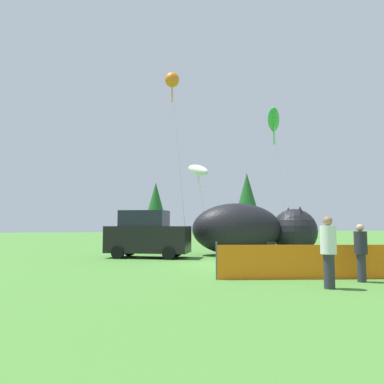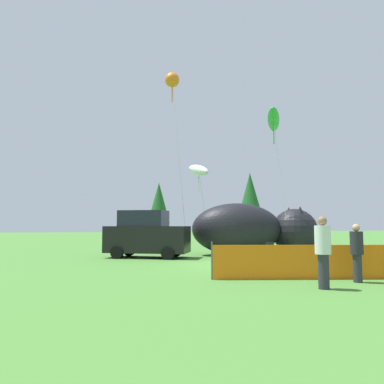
{
  "view_description": "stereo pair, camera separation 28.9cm",
  "coord_description": "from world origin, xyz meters",
  "px_view_note": "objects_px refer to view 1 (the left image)",
  "views": [
    {
      "loc": [
        -5.27,
        -13.93,
        1.6
      ],
      "look_at": [
        -0.19,
        5.67,
        3.32
      ],
      "focal_mm": 35.0,
      "sensor_mm": 36.0,
      "label": 1
    },
    {
      "loc": [
        -4.99,
        -14.0,
        1.6
      ],
      "look_at": [
        -0.19,
        5.67,
        3.32
      ],
      "focal_mm": 35.0,
      "sensor_mm": 36.0,
      "label": 2
    }
  ],
  "objects_px": {
    "spectator_in_grey_shirt": "(361,250)",
    "folding_chair": "(274,251)",
    "spectator_in_white_shirt": "(328,249)",
    "kite_green_fish": "(274,120)",
    "kite_orange_flower": "(172,81)",
    "kite_white_ghost": "(198,170)",
    "parked_car": "(147,235)",
    "inflatable_cat": "(252,231)"
  },
  "relations": [
    {
      "from": "kite_white_ghost",
      "to": "kite_green_fish",
      "type": "bearing_deg",
      "value": -55.69
    },
    {
      "from": "spectator_in_grey_shirt",
      "to": "folding_chair",
      "type": "bearing_deg",
      "value": 93.0
    },
    {
      "from": "parked_car",
      "to": "kite_white_ghost",
      "type": "height_order",
      "value": "kite_white_ghost"
    },
    {
      "from": "inflatable_cat",
      "to": "kite_green_fish",
      "type": "xyz_separation_m",
      "value": [
        1.01,
        -0.61,
        5.78
      ]
    },
    {
      "from": "folding_chair",
      "to": "spectator_in_grey_shirt",
      "type": "distance_m",
      "value": 4.76
    },
    {
      "from": "folding_chair",
      "to": "kite_green_fish",
      "type": "xyz_separation_m",
      "value": [
        2.04,
        3.81,
        6.49
      ]
    },
    {
      "from": "parked_car",
      "to": "inflatable_cat",
      "type": "distance_m",
      "value": 5.53
    },
    {
      "from": "spectator_in_grey_shirt",
      "to": "spectator_in_white_shirt",
      "type": "bearing_deg",
      "value": -154.9
    },
    {
      "from": "kite_green_fish",
      "to": "kite_white_ghost",
      "type": "xyz_separation_m",
      "value": [
        -2.93,
        4.29,
        -2.15
      ]
    },
    {
      "from": "spectator_in_grey_shirt",
      "to": "kite_white_ghost",
      "type": "xyz_separation_m",
      "value": [
        -1.14,
        12.84,
        3.99
      ]
    },
    {
      "from": "folding_chair",
      "to": "spectator_in_grey_shirt",
      "type": "xyz_separation_m",
      "value": [
        0.25,
        -4.74,
        0.35
      ]
    },
    {
      "from": "inflatable_cat",
      "to": "spectator_in_white_shirt",
      "type": "bearing_deg",
      "value": -98.03
    },
    {
      "from": "kite_green_fish",
      "to": "parked_car",
      "type": "bearing_deg",
      "value": 177.4
    },
    {
      "from": "spectator_in_white_shirt",
      "to": "kite_green_fish",
      "type": "height_order",
      "value": "kite_green_fish"
    },
    {
      "from": "inflatable_cat",
      "to": "kite_orange_flower",
      "type": "height_order",
      "value": "kite_orange_flower"
    },
    {
      "from": "spectator_in_white_shirt",
      "to": "kite_green_fish",
      "type": "distance_m",
      "value": 11.53
    },
    {
      "from": "folding_chair",
      "to": "kite_orange_flower",
      "type": "height_order",
      "value": "kite_orange_flower"
    },
    {
      "from": "parked_car",
      "to": "spectator_in_grey_shirt",
      "type": "xyz_separation_m",
      "value": [
        4.74,
        -8.84,
        -0.2
      ]
    },
    {
      "from": "spectator_in_white_shirt",
      "to": "spectator_in_grey_shirt",
      "type": "bearing_deg",
      "value": 25.1
    },
    {
      "from": "kite_green_fish",
      "to": "folding_chair",
      "type": "bearing_deg",
      "value": -118.12
    },
    {
      "from": "inflatable_cat",
      "to": "kite_white_ghost",
      "type": "height_order",
      "value": "kite_white_ghost"
    },
    {
      "from": "parked_car",
      "to": "kite_green_fish",
      "type": "xyz_separation_m",
      "value": [
        6.53,
        -0.3,
        5.94
      ]
    },
    {
      "from": "kite_white_ghost",
      "to": "spectator_in_grey_shirt",
      "type": "bearing_deg",
      "value": -84.92
    },
    {
      "from": "parked_car",
      "to": "kite_green_fish",
      "type": "distance_m",
      "value": 8.83
    },
    {
      "from": "kite_white_ghost",
      "to": "folding_chair",
      "type": "bearing_deg",
      "value": -83.71
    },
    {
      "from": "kite_white_ghost",
      "to": "inflatable_cat",
      "type": "bearing_deg",
      "value": -62.42
    },
    {
      "from": "parked_car",
      "to": "inflatable_cat",
      "type": "relative_size",
      "value": 0.62
    },
    {
      "from": "folding_chair",
      "to": "spectator_in_grey_shirt",
      "type": "height_order",
      "value": "spectator_in_grey_shirt"
    },
    {
      "from": "folding_chair",
      "to": "spectator_in_grey_shirt",
      "type": "bearing_deg",
      "value": -17.84
    },
    {
      "from": "inflatable_cat",
      "to": "kite_white_ghost",
      "type": "relative_size",
      "value": 1.25
    },
    {
      "from": "parked_car",
      "to": "spectator_in_white_shirt",
      "type": "distance_m",
      "value": 10.08
    },
    {
      "from": "spectator_in_white_shirt",
      "to": "kite_orange_flower",
      "type": "relative_size",
      "value": 0.18
    },
    {
      "from": "inflatable_cat",
      "to": "spectator_in_grey_shirt",
      "type": "distance_m",
      "value": 9.2
    },
    {
      "from": "inflatable_cat",
      "to": "kite_white_ghost",
      "type": "bearing_deg",
      "value": 122.6
    },
    {
      "from": "inflatable_cat",
      "to": "kite_white_ghost",
      "type": "distance_m",
      "value": 5.51
    },
    {
      "from": "parked_car",
      "to": "folding_chair",
      "type": "height_order",
      "value": "parked_car"
    },
    {
      "from": "spectator_in_white_shirt",
      "to": "kite_orange_flower",
      "type": "bearing_deg",
      "value": 97.57
    },
    {
      "from": "kite_orange_flower",
      "to": "kite_white_ghost",
      "type": "height_order",
      "value": "kite_orange_flower"
    },
    {
      "from": "kite_orange_flower",
      "to": "parked_car",
      "type": "bearing_deg",
      "value": -124.45
    },
    {
      "from": "spectator_in_white_shirt",
      "to": "kite_orange_flower",
      "type": "height_order",
      "value": "kite_orange_flower"
    },
    {
      "from": "spectator_in_grey_shirt",
      "to": "kite_green_fish",
      "type": "bearing_deg",
      "value": 78.18
    },
    {
      "from": "parked_car",
      "to": "inflatable_cat",
      "type": "bearing_deg",
      "value": 28.04
    }
  ]
}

